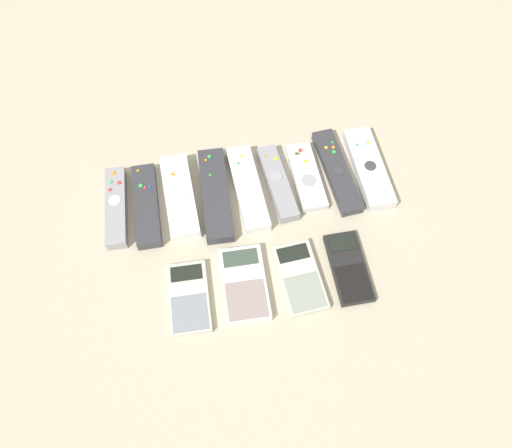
# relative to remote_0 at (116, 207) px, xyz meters

# --- Properties ---
(ground_plane) EXTENTS (3.00, 3.00, 0.00)m
(ground_plane) POSITION_rel_remote_0_xyz_m (0.27, -0.13, -0.01)
(ground_plane) COLOR #B2A88E
(remote_0) EXTENTS (0.05, 0.18, 0.03)m
(remote_0) POSITION_rel_remote_0_xyz_m (0.00, 0.00, 0.00)
(remote_0) COLOR gray
(remote_0) RESTS_ON ground_plane
(remote_1) EXTENTS (0.05, 0.19, 0.03)m
(remote_1) POSITION_rel_remote_0_xyz_m (0.06, -0.01, -0.00)
(remote_1) COLOR #333338
(remote_1) RESTS_ON ground_plane
(remote_2) EXTENTS (0.06, 0.19, 0.03)m
(remote_2) POSITION_rel_remote_0_xyz_m (0.13, -0.00, 0.00)
(remote_2) COLOR white
(remote_2) RESTS_ON ground_plane
(remote_3) EXTENTS (0.07, 0.22, 0.03)m
(remote_3) POSITION_rel_remote_0_xyz_m (0.21, -0.01, -0.00)
(remote_3) COLOR #333338
(remote_3) RESTS_ON ground_plane
(remote_4) EXTENTS (0.06, 0.20, 0.03)m
(remote_4) POSITION_rel_remote_0_xyz_m (0.28, -0.01, 0.00)
(remote_4) COLOR white
(remote_4) RESTS_ON ground_plane
(remote_5) EXTENTS (0.05, 0.19, 0.03)m
(remote_5) POSITION_rel_remote_0_xyz_m (0.34, -0.01, -0.00)
(remote_5) COLOR gray
(remote_5) RESTS_ON ground_plane
(remote_6) EXTENTS (0.05, 0.17, 0.02)m
(remote_6) POSITION_rel_remote_0_xyz_m (0.40, -0.00, -0.00)
(remote_6) COLOR silver
(remote_6) RESTS_ON ground_plane
(remote_7) EXTENTS (0.06, 0.21, 0.02)m
(remote_7) POSITION_rel_remote_0_xyz_m (0.47, -0.00, -0.00)
(remote_7) COLOR #333338
(remote_7) RESTS_ON ground_plane
(remote_8) EXTENTS (0.06, 0.20, 0.03)m
(remote_8) POSITION_rel_remote_0_xyz_m (0.54, -0.01, -0.00)
(remote_8) COLOR silver
(remote_8) RESTS_ON ground_plane
(calculator_0) EXTENTS (0.08, 0.14, 0.02)m
(calculator_0) POSITION_rel_remote_0_xyz_m (0.12, -0.22, -0.01)
(calculator_0) COLOR beige
(calculator_0) RESTS_ON ground_plane
(calculator_1) EXTENTS (0.09, 0.16, 0.02)m
(calculator_1) POSITION_rel_remote_0_xyz_m (0.23, -0.22, -0.00)
(calculator_1) COLOR silver
(calculator_1) RESTS_ON ground_plane
(calculator_2) EXTENTS (0.08, 0.15, 0.02)m
(calculator_2) POSITION_rel_remote_0_xyz_m (0.34, -0.22, -0.00)
(calculator_2) COLOR beige
(calculator_2) RESTS_ON ground_plane
(calculator_3) EXTENTS (0.07, 0.15, 0.01)m
(calculator_3) POSITION_rel_remote_0_xyz_m (0.43, -0.22, -0.01)
(calculator_3) COLOR black
(calculator_3) RESTS_ON ground_plane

